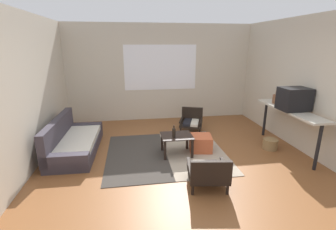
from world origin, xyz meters
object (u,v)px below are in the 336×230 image
ottoman_orange (200,143)px  console_shelf (290,114)px  couch (73,142)px  wicker_basket (270,144)px  crt_television (294,99)px  armchair_striped_foreground (208,172)px  glass_bottle (174,133)px  clay_vase (277,99)px  armchair_by_window (191,120)px  coffee_table (177,139)px

ottoman_orange → console_shelf: bearing=-7.7°
couch → wicker_basket: size_ratio=6.23×
ottoman_orange → crt_television: (1.77, -0.30, 0.95)m
wicker_basket → console_shelf: bearing=-16.2°
armchair_striped_foreground → console_shelf: 2.37m
armchair_striped_foreground → glass_bottle: size_ratio=2.97×
armchair_striped_foreground → clay_vase: bearing=37.6°
ottoman_orange → glass_bottle: size_ratio=1.83×
armchair_by_window → ottoman_orange: armchair_by_window is taller
clay_vase → wicker_basket: bearing=-125.7°
armchair_by_window → console_shelf: size_ratio=0.40×
crt_television → clay_vase: 0.57m
console_shelf → armchair_striped_foreground: bearing=-152.0°
armchair_striped_foreground → clay_vase: clay_vase is taller
armchair_striped_foreground → ottoman_orange: size_ratio=1.63×
couch → ottoman_orange: couch is taller
console_shelf → crt_television: 0.32m
ottoman_orange → glass_bottle: (-0.61, -0.21, 0.35)m
couch → ottoman_orange: (2.61, -0.35, -0.05)m
crt_television → ottoman_orange: bearing=170.2°
armchair_by_window → armchair_striped_foreground: bearing=-98.5°
armchair_striped_foreground → glass_bottle: 1.19m
couch → clay_vase: clay_vase is taller
coffee_table → crt_television: crt_television is taller
wicker_basket → armchair_striped_foreground: bearing=-146.3°
armchair_by_window → crt_television: (1.65, -1.58, 0.86)m
couch → console_shelf: 4.46m
clay_vase → coffee_table: bearing=-171.2°
coffee_table → console_shelf: (2.30, -0.13, 0.46)m
ottoman_orange → crt_television: crt_television is taller
armchair_by_window → clay_vase: 2.08m
couch → console_shelf: console_shelf is taller
couch → glass_bottle: couch is taller
armchair_by_window → glass_bottle: 1.67m
couch → armchair_striped_foreground: 2.88m
armchair_by_window → coffee_table: bearing=-115.3°
armchair_by_window → console_shelf: bearing=-42.5°
crt_television → couch: bearing=171.6°
coffee_table → wicker_basket: coffee_table is taller
coffee_table → console_shelf: console_shelf is taller
coffee_table → crt_television: bearing=-4.9°
crt_television → glass_bottle: size_ratio=2.19×
coffee_table → glass_bottle: (-0.08, -0.10, 0.18)m
console_shelf → crt_television: size_ratio=3.46×
couch → armchair_by_window: couch is taller
coffee_table → clay_vase: clay_vase is taller
coffee_table → wicker_basket: size_ratio=2.02×
console_shelf → ottoman_orange: bearing=172.3°
armchair_by_window → armchair_striped_foreground: (-0.39, -2.60, 0.00)m
clay_vase → glass_bottle: size_ratio=1.15×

